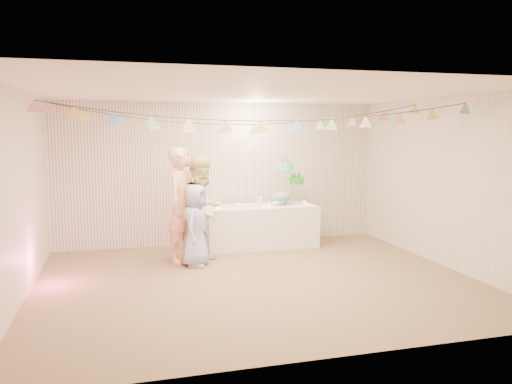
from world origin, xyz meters
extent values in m
plane|color=brown|center=(0.00, 0.00, 0.00)|extent=(6.00, 6.00, 0.00)
plane|color=white|center=(0.00, 0.00, 2.60)|extent=(6.00, 6.00, 0.00)
plane|color=white|center=(0.00, 2.50, 1.30)|extent=(6.00, 6.00, 0.00)
plane|color=white|center=(0.00, -2.50, 1.30)|extent=(6.00, 6.00, 0.00)
plane|color=white|center=(-3.00, 0.00, 1.30)|extent=(5.00, 5.00, 0.00)
plane|color=white|center=(3.00, 0.00, 1.30)|extent=(5.00, 5.00, 0.00)
cube|color=white|center=(0.60, 1.99, 0.38)|extent=(2.00, 0.80, 0.75)
cylinder|color=white|center=(0.15, 1.94, 0.76)|extent=(0.38, 0.38, 0.02)
imported|color=#FFAF85|center=(-0.86, 1.33, 0.91)|extent=(0.76, 0.79, 1.83)
imported|color=beige|center=(-0.56, 1.20, 0.85)|extent=(1.04, 1.02, 1.70)
imported|color=#9FB1E2|center=(-0.70, 1.02, 0.63)|extent=(0.65, 0.74, 1.27)
cylinder|color=#FFD88C|center=(-0.20, 1.84, 0.77)|extent=(0.04, 0.04, 0.03)
cylinder|color=#FFD88C|center=(0.25, 2.17, 0.77)|extent=(0.04, 0.04, 0.03)
cylinder|color=#FFD88C|center=(0.70, 1.77, 0.77)|extent=(0.04, 0.04, 0.03)
cylinder|color=#FFD88C|center=(0.95, 2.21, 0.77)|extent=(0.04, 0.04, 0.03)
cylinder|color=#FFD88C|center=(1.42, 1.81, 0.77)|extent=(0.04, 0.04, 0.03)
cylinder|color=#FFD88C|center=(1.50, 2.14, 0.77)|extent=(0.04, 0.04, 0.03)
camera|label=1|loc=(-1.80, -6.53, 2.07)|focal=35.00mm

